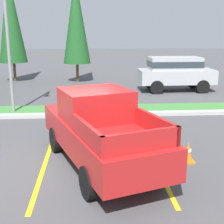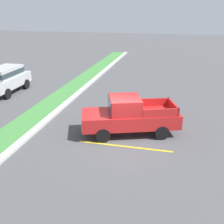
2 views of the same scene
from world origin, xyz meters
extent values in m
plane|color=#4C4C4F|center=(0.00, 0.00, 0.00)|extent=(120.00, 120.00, 0.00)
cube|color=yellow|center=(-0.65, -0.25, 0.00)|extent=(0.12, 4.80, 0.01)
cube|color=yellow|center=(2.45, -0.25, 0.00)|extent=(0.12, 4.80, 0.01)
cube|color=#B2B2AD|center=(0.00, 5.00, 0.07)|extent=(56.00, 0.40, 0.15)
cube|color=#42843D|center=(0.00, 6.10, 0.03)|extent=(56.00, 1.80, 0.06)
cylinder|color=black|center=(-0.41, 0.93, 0.38)|extent=(0.51, 0.81, 0.76)
cylinder|color=black|center=(1.19, 1.49, 0.38)|extent=(0.51, 0.81, 0.76)
cylinder|color=black|center=(0.61, -2.00, 0.38)|extent=(0.51, 0.81, 0.76)
cylinder|color=black|center=(2.21, -1.44, 0.38)|extent=(0.51, 0.81, 0.76)
cube|color=red|center=(0.90, -0.25, 0.88)|extent=(3.50, 5.54, 0.76)
cube|color=red|center=(0.80, 0.03, 1.68)|extent=(2.19, 2.09, 0.84)
cube|color=#2D3842|center=(0.53, 0.80, 1.73)|extent=(1.55, 0.59, 0.63)
cube|color=red|center=(0.57, -1.90, 1.48)|extent=(0.72, 1.83, 0.44)
cube|color=red|center=(2.18, -1.34, 1.48)|extent=(0.72, 1.83, 0.44)
cube|color=red|center=(1.67, -2.47, 1.48)|extent=(1.73, 0.69, 0.44)
cube|color=silver|center=(0.06, 2.15, 0.64)|extent=(1.76, 0.74, 0.28)
cylinder|color=black|center=(7.41, 11.54, 0.40)|extent=(0.80, 0.27, 0.80)
cylinder|color=black|center=(7.43, 9.84, 0.40)|extent=(0.80, 0.27, 0.80)
cylinder|color=black|center=(4.63, 9.82, 0.40)|extent=(0.80, 0.27, 0.80)
cube|color=#B2B2B7|center=(6.02, 10.68, 0.92)|extent=(4.62, 1.88, 0.84)
cube|color=#B2B2B7|center=(5.87, 10.68, 1.72)|extent=(3.12, 1.71, 0.76)
cube|color=#2D3842|center=(5.87, 10.68, 1.70)|extent=(3.16, 1.75, 0.36)
cube|color=orange|center=(3.40, -0.19, 0.02)|extent=(0.36, 0.36, 0.04)
cone|color=orange|center=(3.40, -0.19, 0.32)|extent=(0.28, 0.28, 0.56)
cylinder|color=white|center=(3.40, -0.19, 0.35)|extent=(0.19, 0.19, 0.07)
camera|label=1|loc=(0.64, -8.36, 3.62)|focal=50.45mm
camera|label=2|loc=(-12.31, -2.37, 6.55)|focal=42.81mm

